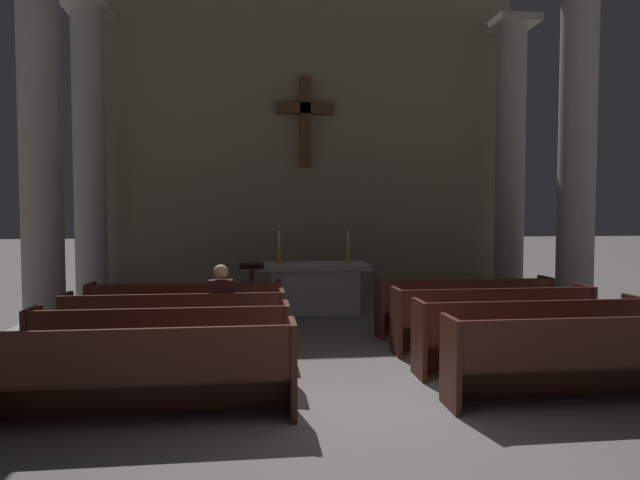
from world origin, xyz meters
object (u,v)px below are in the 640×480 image
pew_left_row_3 (176,327)px  column_left_third (90,161)px  pew_right_row_1 (582,359)px  pew_right_row_2 (531,336)px  pew_right_row_4 (465,306)px  altar (314,286)px  column_left_second (41,146)px  pew_left_row_1 (143,373)px  pew_left_row_4 (186,312)px  candlestick_right (348,252)px  lectern (252,296)px  candlestick_left (279,253)px  pew_right_row_3 (493,319)px  pew_left_row_2 (163,346)px  column_right_second (577,153)px  column_right_third (510,166)px  lone_worshipper (221,309)px

pew_left_row_3 → column_left_third: 5.58m
pew_right_row_1 → pew_right_row_2: size_ratio=1.00×
pew_right_row_4 → altar: (-2.24, 2.34, 0.06)m
pew_right_row_2 → column_left_second: size_ratio=0.46×
pew_left_row_1 → pew_left_row_3: size_ratio=1.00×
column_left_third → pew_left_row_4: bearing=-54.4°
pew_left_row_3 → candlestick_right: size_ratio=4.48×
lectern → candlestick_left: bearing=65.8°
pew_left_row_4 → pew_right_row_3: size_ratio=1.00×
pew_left_row_3 → pew_left_row_1: bearing=-90.0°
pew_left_row_2 → column_right_second: (6.81, 2.84, 2.61)m
pew_left_row_2 → candlestick_left: (1.54, 4.51, 0.74)m
column_left_third → candlestick_right: size_ratio=9.74×
column_right_third → column_left_second: bearing=-164.2°
pew_right_row_1 → column_right_second: size_ratio=0.46×
pew_left_row_1 → lectern: size_ratio=2.53×
column_left_third → lone_worshipper: bearing=-55.7°
pew_right_row_4 → lectern: bearing=161.8°
pew_left_row_1 → pew_left_row_2: 1.08m
pew_left_row_2 → lectern: 3.46m
pew_right_row_1 → candlestick_right: (-1.54, 5.60, 0.74)m
candlestick_right → lectern: bearing=-148.3°
pew_right_row_3 → pew_right_row_4: (0.00, 1.08, 0.00)m
candlestick_left → pew_right_row_3: bearing=-49.4°
pew_right_row_3 → candlestick_left: 4.58m
pew_left_row_3 → column_right_second: 7.50m
column_left_third → altar: column_left_third is taller
lone_worshipper → column_right_third: bearing=34.7°
pew_left_row_3 → altar: size_ratio=1.33×
pew_right_row_4 → column_left_second: 7.32m
pew_right_row_4 → lone_worshipper: (-3.88, -1.05, 0.22)m
pew_left_row_4 → candlestick_right: 3.83m
pew_left_row_4 → candlestick_left: size_ratio=4.48×
pew_left_row_2 → altar: bearing=63.6°
pew_left_row_3 → pew_right_row_4: bearing=13.6°
pew_right_row_4 → column_right_third: column_right_third is taller
column_right_second → altar: 5.50m
pew_right_row_3 → pew_left_row_1: bearing=-154.2°
pew_left_row_2 → column_right_second: 7.83m
lectern → column_right_second: bearing=-4.7°
pew_left_row_2 → pew_right_row_2: bearing=0.0°
column_left_third → lectern: size_ratio=5.50×
pew_right_row_1 → column_right_third: size_ratio=0.46×
pew_left_row_4 → candlestick_left: 2.90m
pew_right_row_2 → altar: size_ratio=1.33×
pew_left_row_4 → lone_worshipper: size_ratio=2.21×
pew_left_row_2 → pew_left_row_4: same height
pew_left_row_2 → column_left_third: 6.46m
pew_right_row_2 → pew_left_row_2: bearing=180.0°
column_left_third → lone_worshipper: size_ratio=4.81×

